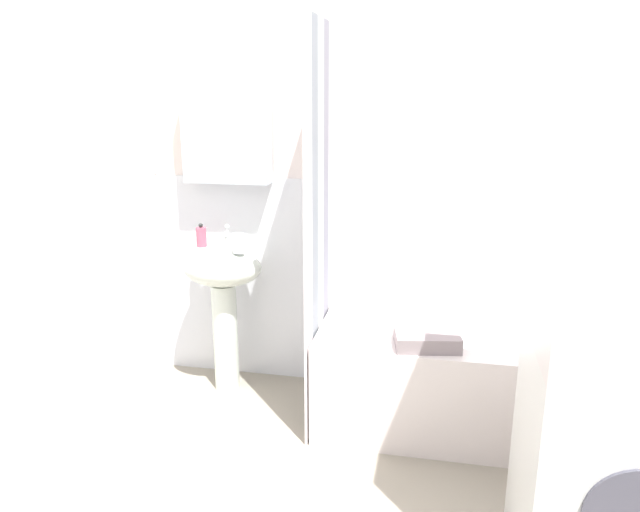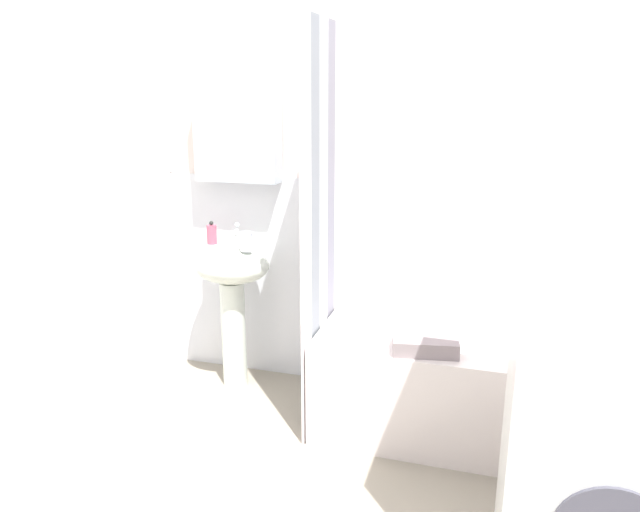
{
  "view_description": "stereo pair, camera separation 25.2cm",
  "coord_description": "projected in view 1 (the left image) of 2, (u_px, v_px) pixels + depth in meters",
  "views": [
    {
      "loc": [
        0.09,
        -2.0,
        1.69
      ],
      "look_at": [
        -0.47,
        0.73,
        0.91
      ],
      "focal_mm": 34.03,
      "sensor_mm": 36.0,
      "label": 1
    },
    {
      "loc": [
        0.33,
        -1.94,
        1.69
      ],
      "look_at": [
        -0.47,
        0.73,
        0.91
      ],
      "focal_mm": 34.03,
      "sensor_mm": 36.0,
      "label": 2
    }
  ],
  "objects": [
    {
      "name": "bathtub",
      "position": [
        460.0,
        379.0,
        3.08
      ],
      "size": [
        1.43,
        0.68,
        0.51
      ],
      "primitive_type": "cube",
      "color": "white",
      "rests_on": "ground_plane"
    },
    {
      "name": "wall_left_tiled",
      "position": [
        59.0,
        221.0,
        2.68
      ],
      "size": [
        0.07,
        1.81,
        2.4
      ],
      "color": "white",
      "rests_on": "ground_plane"
    },
    {
      "name": "wall_back_tiled",
      "position": [
        413.0,
        193.0,
        3.26
      ],
      "size": [
        3.6,
        0.18,
        2.4
      ],
      "color": "white",
      "rests_on": "ground_plane"
    },
    {
      "name": "faucet",
      "position": [
        226.0,
        236.0,
        3.38
      ],
      "size": [
        0.03,
        0.12,
        0.12
      ],
      "color": "silver",
      "rests_on": "sink"
    },
    {
      "name": "washer_dryer_stack",
      "position": [
        630.0,
        356.0,
        1.94
      ],
      "size": [
        0.59,
        0.58,
        1.72
      ],
      "color": "white",
      "rests_on": "ground_plane"
    },
    {
      "name": "body_wash_bottle",
      "position": [
        561.0,
        300.0,
        3.16
      ],
      "size": [
        0.06,
        0.06,
        0.22
      ],
      "color": "#312729",
      "rests_on": "bathtub"
    },
    {
      "name": "conditioner_bottle",
      "position": [
        586.0,
        303.0,
        3.13
      ],
      "size": [
        0.06,
        0.06,
        0.21
      ],
      "color": "gold",
      "rests_on": "bathtub"
    },
    {
      "name": "soap_dispenser",
      "position": [
        201.0,
        236.0,
        3.38
      ],
      "size": [
        0.06,
        0.06,
        0.13
      ],
      "color": "#C9546D",
      "rests_on": "sink"
    },
    {
      "name": "toothbrush_cup",
      "position": [
        239.0,
        243.0,
        3.26
      ],
      "size": [
        0.07,
        0.07,
        0.1
      ],
      "primitive_type": "cylinder",
      "color": "silver",
      "rests_on": "sink"
    },
    {
      "name": "shower_curtain",
      "position": [
        320.0,
        231.0,
        3.02
      ],
      "size": [
        0.01,
        0.68,
        2.0
      ],
      "color": "white",
      "rests_on": "ground_plane"
    },
    {
      "name": "sink",
      "position": [
        223.0,
        288.0,
        3.37
      ],
      "size": [
        0.44,
        0.34,
        0.83
      ],
      "color": "silver",
      "rests_on": "ground_plane"
    },
    {
      "name": "towel_folded",
      "position": [
        427.0,
        339.0,
        2.84
      ],
      "size": [
        0.33,
        0.26,
        0.07
      ],
      "primitive_type": "cube",
      "rotation": [
        0.0,
        0.0,
        0.17
      ],
      "color": "gray",
      "rests_on": "bathtub"
    }
  ]
}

